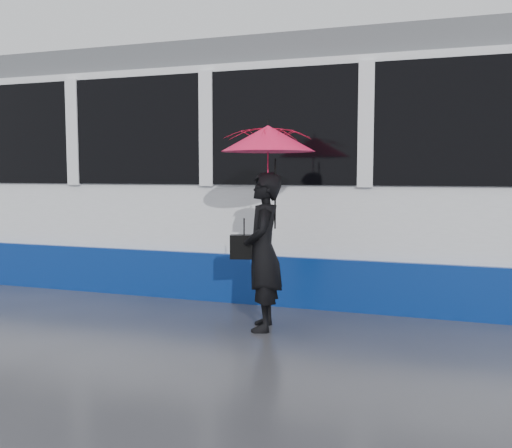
% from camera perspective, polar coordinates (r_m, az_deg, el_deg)
% --- Properties ---
extents(ground, '(90.00, 90.00, 0.00)m').
position_cam_1_polar(ground, '(6.43, -10.55, -9.80)').
color(ground, '#2E2E33').
rests_on(ground, ground).
extents(rails, '(34.00, 1.51, 0.02)m').
position_cam_1_polar(rails, '(8.63, -2.34, -5.79)').
color(rails, '#3F3D38').
rests_on(rails, ground).
extents(tram, '(26.00, 2.56, 3.35)m').
position_cam_1_polar(tram, '(9.06, -10.52, 5.00)').
color(tram, white).
rests_on(tram, ground).
extents(woman, '(0.54, 0.69, 1.65)m').
position_cam_1_polar(woman, '(5.96, 0.73, -2.78)').
color(woman, black).
rests_on(woman, ground).
extents(umbrella, '(1.19, 1.19, 1.11)m').
position_cam_1_polar(umbrella, '(5.89, 1.20, 6.72)').
color(umbrella, '#F31493').
rests_on(umbrella, ground).
extents(handbag, '(0.32, 0.20, 0.44)m').
position_cam_1_polar(handbag, '(6.05, -1.20, -2.28)').
color(handbag, black).
rests_on(handbag, ground).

